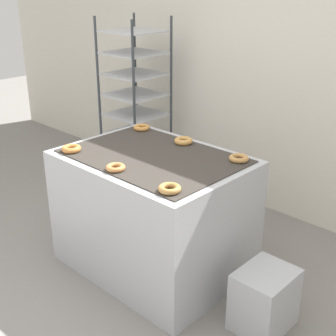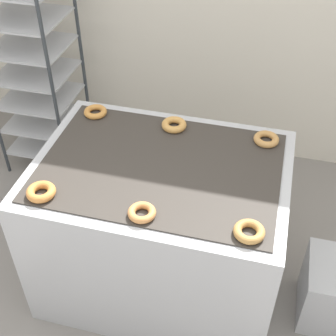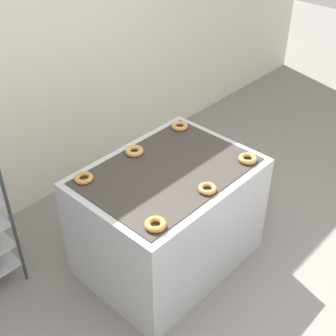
{
  "view_description": "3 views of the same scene",
  "coord_description": "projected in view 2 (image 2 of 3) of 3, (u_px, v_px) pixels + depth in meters",
  "views": [
    {
      "loc": [
        2.13,
        -1.38,
        2.04
      ],
      "look_at": [
        0.0,
        0.87,
        0.74
      ],
      "focal_mm": 50.0,
      "sensor_mm": 36.0,
      "label": 1
    },
    {
      "loc": [
        0.48,
        -0.97,
        2.37
      ],
      "look_at": [
        0.0,
        0.87,
        0.74
      ],
      "focal_mm": 50.0,
      "sensor_mm": 36.0,
      "label": 2
    },
    {
      "loc": [
        -1.93,
        -1.08,
        2.81
      ],
      "look_at": [
        0.0,
        0.72,
        0.9
      ],
      "focal_mm": 50.0,
      "sensor_mm": 36.0,
      "label": 3
    }
  ],
  "objects": [
    {
      "name": "fryer_machine",
      "position": [
        161.0,
        227.0,
        2.58
      ],
      "size": [
        1.27,
        0.93,
        0.88
      ],
      "color": "#B7BABF",
      "rests_on": "ground_plane"
    },
    {
      "name": "donut_far_left",
      "position": [
        95.0,
        112.0,
        2.63
      ],
      "size": [
        0.13,
        0.13,
        0.03
      ],
      "primitive_type": "torus",
      "color": "#CC883E",
      "rests_on": "fryer_machine"
    },
    {
      "name": "donut_near_right",
      "position": [
        249.0,
        232.0,
        1.94
      ],
      "size": [
        0.13,
        0.13,
        0.04
      ],
      "primitive_type": "torus",
      "color": "#BA8645",
      "rests_on": "fryer_machine"
    },
    {
      "name": "donut_near_left",
      "position": [
        41.0,
        192.0,
        2.13
      ],
      "size": [
        0.14,
        0.14,
        0.04
      ],
      "primitive_type": "torus",
      "color": "#D1833E",
      "rests_on": "fryer_machine"
    },
    {
      "name": "donut_far_center",
      "position": [
        174.0,
        125.0,
        2.53
      ],
      "size": [
        0.13,
        0.13,
        0.04
      ],
      "primitive_type": "torus",
      "color": "#CF944B",
      "rests_on": "fryer_machine"
    },
    {
      "name": "baking_rack_cart",
      "position": [
        33.0,
        60.0,
        3.19
      ],
      "size": [
        0.52,
        0.51,
        1.68
      ],
      "color": "#33383D",
      "rests_on": "ground_plane"
    },
    {
      "name": "glaze_bin",
      "position": [
        330.0,
        290.0,
        2.56
      ],
      "size": [
        0.3,
        0.36,
        0.39
      ],
      "color": "#B7BABF",
      "rests_on": "ground_plane"
    },
    {
      "name": "donut_far_right",
      "position": [
        266.0,
        139.0,
        2.43
      ],
      "size": [
        0.13,
        0.13,
        0.04
      ],
      "primitive_type": "torus",
      "color": "tan",
      "rests_on": "fryer_machine"
    },
    {
      "name": "donut_near_center",
      "position": [
        142.0,
        213.0,
        2.03
      ],
      "size": [
        0.13,
        0.13,
        0.03
      ],
      "primitive_type": "torus",
      "color": "#CF874A",
      "rests_on": "fryer_machine"
    }
  ]
}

